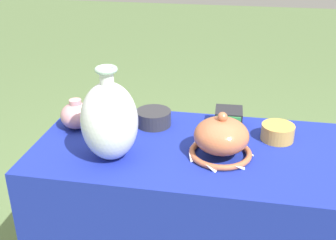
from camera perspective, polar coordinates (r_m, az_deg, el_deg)
display_table at (r=1.62m, az=3.12°, el=-6.63°), size 1.19×0.61×0.72m
vase_tall_bulbous at (r=1.47m, az=-7.94°, el=-0.08°), size 0.20×0.20×0.34m
vase_dome_bell at (r=1.51m, az=7.21°, el=-2.56°), size 0.24×0.24×0.18m
mosaic_tile_box at (r=1.74m, az=8.20°, el=0.27°), size 0.11×0.12×0.07m
pot_squat_charcoal at (r=1.74m, az=-1.97°, el=0.30°), size 0.14×0.14×0.06m
pot_squat_ochre at (r=1.68m, az=14.62°, el=-1.62°), size 0.13×0.13×0.06m
jar_round_rose at (r=1.75m, az=-12.29°, el=0.64°), size 0.13×0.13×0.12m
cup_wide_ivory at (r=1.80m, az=-7.37°, el=1.21°), size 0.10×0.10×0.07m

